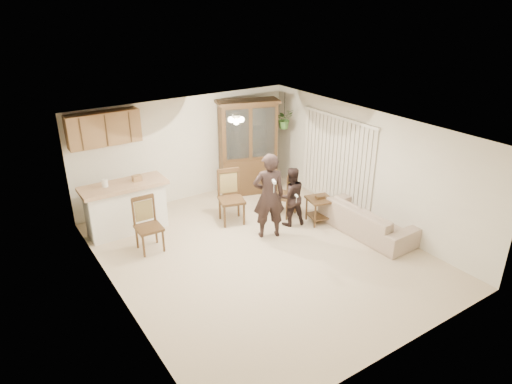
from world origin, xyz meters
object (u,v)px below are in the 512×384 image
chair_hutch_right (284,202)px  chair_hutch_left (232,208)px  chair_bar (150,236)px  child (291,196)px  china_hutch (248,148)px  side_table (319,210)px  sofa (367,217)px  adult (269,196)px

chair_hutch_right → chair_hutch_left: bearing=-38.6°
chair_bar → chair_hutch_left: size_ratio=0.92×
child → china_hutch: 2.10m
chair_bar → chair_hutch_left: 1.97m
china_hutch → side_table: 2.50m
sofa → side_table: sofa is taller
adult → china_hutch: size_ratio=0.76×
side_table → chair_hutch_right: chair_hutch_right is taller
sofa → child: (-1.10, 1.21, 0.31)m
sofa → chair_hutch_right: 1.92m
sofa → adult: adult is taller
adult → chair_hutch_right: size_ratio=1.68×
sofa → china_hutch: size_ratio=0.80×
side_table → child: bearing=154.3°
side_table → sofa: bearing=-61.0°
side_table → chair_hutch_left: bearing=146.0°
child → chair_hutch_right: child is taller
sofa → adult: 2.15m
side_table → chair_hutch_right: (-0.43, 0.75, 0.00)m
sofa → chair_hutch_left: size_ratio=1.57×
china_hutch → side_table: bearing=-62.8°
sofa → child: size_ratio=1.39×
chair_hutch_left → china_hutch: bearing=60.8°
child → chair_hutch_right: bearing=-93.6°
china_hutch → chair_hutch_right: bearing=-73.7°
chair_bar → chair_hutch_left: chair_hutch_left is taller
adult → chair_hutch_right: 1.22m
china_hutch → side_table: size_ratio=3.68×
china_hutch → chair_hutch_left: bearing=-116.9°
child → chair_hutch_right: 0.62m
adult → child: 0.75m
adult → chair_bar: size_ratio=1.65×
sofa → side_table: size_ratio=2.93×
side_table → china_hutch: bearing=99.4°
sofa → chair_hutch_right: (-0.94, 1.67, -0.06)m
adult → child: bearing=-144.7°
sofa → chair_bar: 4.49m
child → chair_hutch_right: (0.16, 0.46, -0.37)m
child → side_table: child is taller
sofa → adult: size_ratio=1.04×
child → chair_hutch_right: size_ratio=1.26×
adult → chair_hutch_left: size_ratio=1.51×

